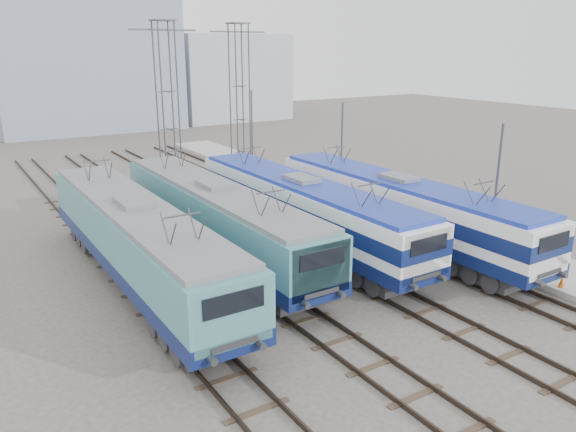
{
  "coord_description": "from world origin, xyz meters",
  "views": [
    {
      "loc": [
        -13.61,
        -14.53,
        10.41
      ],
      "look_at": [
        0.05,
        7.0,
        2.66
      ],
      "focal_mm": 35.0,
      "sensor_mm": 36.0,
      "label": 1
    }
  ],
  "objects_px": {
    "catenary_tower_east": "(240,98)",
    "mast_rear": "(252,134)",
    "locomotive_far_left": "(138,239)",
    "mast_mid": "(341,157)",
    "catenary_tower_west": "(168,105)",
    "locomotive_center_right": "(303,207)",
    "locomotive_center_left": "(217,216)",
    "locomotive_far_right": "(399,205)",
    "safety_cone": "(562,281)",
    "mast_front": "(495,197)"
  },
  "relations": [
    {
      "from": "locomotive_far_right",
      "to": "mast_rear",
      "type": "height_order",
      "value": "mast_rear"
    },
    {
      "from": "locomotive_center_left",
      "to": "mast_rear",
      "type": "height_order",
      "value": "mast_rear"
    },
    {
      "from": "locomotive_far_right",
      "to": "catenary_tower_east",
      "type": "relative_size",
      "value": 1.5
    },
    {
      "from": "mast_mid",
      "to": "locomotive_far_left",
      "type": "bearing_deg",
      "value": -160.42
    },
    {
      "from": "locomotive_center_right",
      "to": "mast_mid",
      "type": "bearing_deg",
      "value": 38.42
    },
    {
      "from": "catenary_tower_east",
      "to": "mast_rear",
      "type": "bearing_deg",
      "value": 43.6
    },
    {
      "from": "locomotive_center_right",
      "to": "locomotive_center_left",
      "type": "bearing_deg",
      "value": 167.3
    },
    {
      "from": "locomotive_far_right",
      "to": "catenary_tower_west",
      "type": "height_order",
      "value": "catenary_tower_west"
    },
    {
      "from": "catenary_tower_west",
      "to": "mast_rear",
      "type": "xyz_separation_m",
      "value": [
        8.6,
        4.0,
        -3.14
      ]
    },
    {
      "from": "locomotive_far_left",
      "to": "mast_mid",
      "type": "xyz_separation_m",
      "value": [
        15.35,
        5.46,
        1.16
      ]
    },
    {
      "from": "locomotive_center_left",
      "to": "safety_cone",
      "type": "distance_m",
      "value": 16.15
    },
    {
      "from": "catenary_tower_west",
      "to": "mast_mid",
      "type": "xyz_separation_m",
      "value": [
        8.6,
        -8.0,
        -3.14
      ]
    },
    {
      "from": "locomotive_center_left",
      "to": "mast_mid",
      "type": "relative_size",
      "value": 2.62
    },
    {
      "from": "mast_rear",
      "to": "safety_cone",
      "type": "distance_m",
      "value": 28.04
    },
    {
      "from": "locomotive_center_left",
      "to": "locomotive_far_right",
      "type": "relative_size",
      "value": 1.02
    },
    {
      "from": "mast_mid",
      "to": "catenary_tower_west",
      "type": "bearing_deg",
      "value": 137.07
    },
    {
      "from": "mast_front",
      "to": "locomotive_far_right",
      "type": "bearing_deg",
      "value": 112.32
    },
    {
      "from": "locomotive_far_left",
      "to": "locomotive_center_left",
      "type": "bearing_deg",
      "value": 17.73
    },
    {
      "from": "catenary_tower_west",
      "to": "locomotive_center_right",
      "type": "bearing_deg",
      "value": -80.21
    },
    {
      "from": "locomotive_far_right",
      "to": "mast_rear",
      "type": "xyz_separation_m",
      "value": [
        1.85,
        19.49,
        1.2
      ]
    },
    {
      "from": "locomotive_far_left",
      "to": "mast_mid",
      "type": "height_order",
      "value": "mast_mid"
    },
    {
      "from": "locomotive_center_left",
      "to": "catenary_tower_east",
      "type": "bearing_deg",
      "value": 58.04
    },
    {
      "from": "locomotive_center_right",
      "to": "catenary_tower_west",
      "type": "distance_m",
      "value": 13.92
    },
    {
      "from": "locomotive_center_right",
      "to": "catenary_tower_east",
      "type": "xyz_separation_m",
      "value": [
        4.25,
        15.04,
        4.33
      ]
    },
    {
      "from": "mast_front",
      "to": "safety_cone",
      "type": "bearing_deg",
      "value": -90.25
    },
    {
      "from": "locomotive_center_left",
      "to": "mast_front",
      "type": "height_order",
      "value": "mast_front"
    },
    {
      "from": "catenary_tower_west",
      "to": "safety_cone",
      "type": "xyz_separation_m",
      "value": [
        8.58,
        -23.88,
        -6.07
      ]
    },
    {
      "from": "mast_rear",
      "to": "locomotive_far_left",
      "type": "bearing_deg",
      "value": -131.32
    },
    {
      "from": "mast_front",
      "to": "mast_rear",
      "type": "bearing_deg",
      "value": 90.0
    },
    {
      "from": "locomotive_far_right",
      "to": "mast_front",
      "type": "bearing_deg",
      "value": -67.68
    },
    {
      "from": "locomotive_center_right",
      "to": "locomotive_far_left",
      "type": "bearing_deg",
      "value": -177.3
    },
    {
      "from": "locomotive_far_left",
      "to": "catenary_tower_west",
      "type": "xyz_separation_m",
      "value": [
        6.75,
        13.46,
        4.3
      ]
    },
    {
      "from": "locomotive_center_right",
      "to": "mast_mid",
      "type": "xyz_separation_m",
      "value": [
        6.35,
        5.04,
        1.19
      ]
    },
    {
      "from": "mast_mid",
      "to": "safety_cone",
      "type": "xyz_separation_m",
      "value": [
        -0.02,
        -15.88,
        -2.93
      ]
    },
    {
      "from": "locomotive_far_left",
      "to": "catenary_tower_west",
      "type": "relative_size",
      "value": 1.57
    },
    {
      "from": "locomotive_center_left",
      "to": "catenary_tower_west",
      "type": "bearing_deg",
      "value": 79.4
    },
    {
      "from": "locomotive_far_left",
      "to": "locomotive_center_right",
      "type": "distance_m",
      "value": 9.01
    },
    {
      "from": "catenary_tower_east",
      "to": "mast_mid",
      "type": "height_order",
      "value": "catenary_tower_east"
    },
    {
      "from": "mast_rear",
      "to": "mast_mid",
      "type": "bearing_deg",
      "value": -90.0
    },
    {
      "from": "mast_rear",
      "to": "safety_cone",
      "type": "relative_size",
      "value": 12.85
    },
    {
      "from": "locomotive_center_left",
      "to": "locomotive_center_right",
      "type": "bearing_deg",
      "value": -12.7
    },
    {
      "from": "safety_cone",
      "to": "locomotive_center_right",
      "type": "bearing_deg",
      "value": 120.28
    },
    {
      "from": "mast_mid",
      "to": "mast_front",
      "type": "bearing_deg",
      "value": -90.0
    },
    {
      "from": "locomotive_center_right",
      "to": "mast_rear",
      "type": "xyz_separation_m",
      "value": [
        6.35,
        17.04,
        1.19
      ]
    },
    {
      "from": "catenary_tower_east",
      "to": "safety_cone",
      "type": "relative_size",
      "value": 22.04
    },
    {
      "from": "locomotive_far_right",
      "to": "safety_cone",
      "type": "bearing_deg",
      "value": -77.67
    },
    {
      "from": "locomotive_center_right",
      "to": "locomotive_far_right",
      "type": "height_order",
      "value": "locomotive_center_right"
    },
    {
      "from": "catenary_tower_east",
      "to": "mast_rear",
      "type": "distance_m",
      "value": 4.28
    },
    {
      "from": "locomotive_center_left",
      "to": "mast_front",
      "type": "distance_m",
      "value": 13.52
    },
    {
      "from": "safety_cone",
      "to": "mast_front",
      "type": "bearing_deg",
      "value": 89.75
    }
  ]
}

